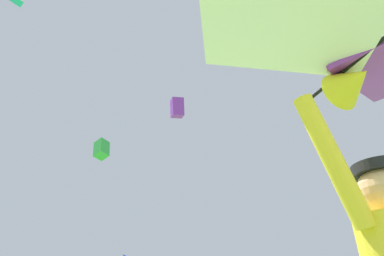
% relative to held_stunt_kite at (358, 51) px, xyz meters
% --- Properties ---
extents(held_stunt_kite, '(2.00, 1.15, 0.42)m').
position_rel_held_stunt_kite_xyz_m(held_stunt_kite, '(0.00, 0.00, 0.00)').
color(held_stunt_kite, black).
extents(distant_kite_purple_mid_right, '(1.13, 1.20, 1.57)m').
position_rel_held_stunt_kite_xyz_m(distant_kite_purple_mid_right, '(5.78, 16.70, 10.68)').
color(distant_kite_purple_mid_right, purple).
extents(distant_kite_green_mid_left, '(0.61, 0.77, 0.83)m').
position_rel_held_stunt_kite_xyz_m(distant_kite_green_mid_left, '(0.10, 10.33, 3.66)').
color(distant_kite_green_mid_left, green).
extents(distant_kite_teal_high_left, '(0.71, 0.69, 0.27)m').
position_rel_held_stunt_kite_xyz_m(distant_kite_teal_high_left, '(-3.96, 8.95, 8.35)').
color(distant_kite_teal_high_left, '#19B2AD').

